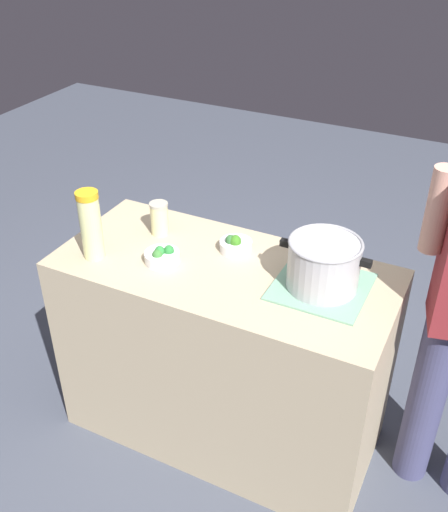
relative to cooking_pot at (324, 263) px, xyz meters
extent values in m
plane|color=#464C5A|center=(-0.37, -0.04, -0.99)|extent=(8.00, 8.00, 0.00)
cube|color=tan|center=(-0.37, -0.04, -0.55)|extent=(1.31, 0.60, 0.88)
cube|color=#75A88A|center=(0.00, 0.00, -0.10)|extent=(0.33, 0.33, 0.01)
cylinder|color=#B7B7BC|center=(0.00, 0.00, -0.01)|extent=(0.26, 0.26, 0.18)
torus|color=#99999E|center=(0.00, 0.00, 0.08)|extent=(0.26, 0.26, 0.01)
cube|color=black|center=(-0.15, 0.00, 0.04)|extent=(0.04, 0.02, 0.02)
cube|color=black|center=(0.15, 0.00, 0.04)|extent=(0.04, 0.02, 0.02)
cylinder|color=#E9EB9C|center=(-0.86, -0.20, 0.02)|extent=(0.08, 0.08, 0.26)
cylinder|color=gold|center=(-0.86, -0.20, 0.16)|extent=(0.09, 0.09, 0.02)
ellipsoid|color=yellow|center=(-0.85, -0.20, 0.05)|extent=(0.04, 0.04, 0.01)
cylinder|color=beige|center=(-0.72, 0.07, -0.04)|extent=(0.07, 0.07, 0.13)
cylinder|color=#B2AD99|center=(-0.72, 0.07, 0.03)|extent=(0.08, 0.08, 0.01)
cylinder|color=silver|center=(-0.60, -0.11, -0.08)|extent=(0.14, 0.14, 0.04)
ellipsoid|color=#297934|center=(-0.58, -0.09, -0.06)|extent=(0.04, 0.04, 0.05)
ellipsoid|color=#2D7F37|center=(-0.61, -0.12, -0.06)|extent=(0.04, 0.04, 0.05)
ellipsoid|color=#3B7734|center=(-0.61, -0.13, -0.06)|extent=(0.04, 0.04, 0.05)
cylinder|color=silver|center=(-0.38, 0.09, -0.08)|extent=(0.13, 0.13, 0.04)
ellipsoid|color=#316632|center=(-0.40, 0.08, -0.06)|extent=(0.04, 0.04, 0.05)
ellipsoid|color=#38771F|center=(-0.38, 0.08, -0.06)|extent=(0.05, 0.05, 0.05)
cylinder|color=#424368|center=(0.44, 0.11, -0.58)|extent=(0.14, 0.14, 0.82)
cylinder|color=tan|center=(0.33, 0.11, 0.24)|extent=(0.08, 0.08, 0.30)
camera|label=1|loc=(0.46, -1.72, 1.15)|focal=41.63mm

